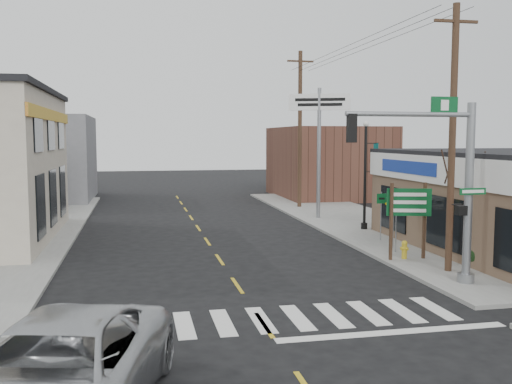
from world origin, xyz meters
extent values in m
plane|color=black|center=(0.00, 0.00, 0.00)|extent=(140.00, 140.00, 0.00)
cube|color=gray|center=(9.00, 13.00, 0.07)|extent=(6.00, 38.00, 0.13)
cube|color=gray|center=(-9.00, 13.00, 0.07)|extent=(6.00, 38.00, 0.13)
cube|color=gold|center=(0.00, 8.00, 0.01)|extent=(0.12, 56.00, 0.01)
cube|color=silver|center=(0.00, 0.40, 0.01)|extent=(11.00, 2.20, 0.01)
cube|color=brown|center=(12.00, 30.00, 2.80)|extent=(8.00, 10.00, 5.60)
cube|color=slate|center=(-11.00, 32.00, 3.20)|extent=(9.00, 10.00, 6.40)
imported|color=#B2B5B8|center=(-4.47, -4.37, 0.88)|extent=(4.36, 6.85, 1.76)
cylinder|color=gray|center=(7.20, 2.40, 3.00)|extent=(0.27, 0.27, 5.74)
cylinder|color=gray|center=(5.10, 2.40, 5.49)|extent=(4.21, 0.15, 0.15)
cube|color=black|center=(3.19, 2.40, 5.06)|extent=(0.27, 0.21, 0.86)
cube|color=#09461F|center=(7.20, 2.18, 3.10)|extent=(0.91, 0.04, 0.21)
cube|color=#09461F|center=(6.24, 2.40, 5.77)|extent=(0.91, 0.05, 0.53)
cube|color=black|center=(6.95, 2.35, 2.47)|extent=(0.31, 0.25, 0.31)
cube|color=#452F20|center=(6.30, 6.06, 1.60)|extent=(0.10, 0.10, 2.94)
cube|color=#452F20|center=(7.66, 6.06, 1.60)|extent=(0.10, 0.10, 2.94)
cube|color=#0E511A|center=(6.98, 6.00, 2.33)|extent=(1.68, 0.05, 1.05)
cylinder|color=gold|center=(6.90, 6.12, 0.41)|extent=(0.20, 0.20, 0.57)
sphere|color=gold|center=(6.90, 6.12, 0.73)|extent=(0.22, 0.22, 0.22)
cylinder|color=gray|center=(7.14, 7.39, 1.25)|extent=(0.05, 0.05, 2.24)
cube|color=#CCB100|center=(7.14, 7.36, 2.10)|extent=(0.95, 0.03, 0.95)
cylinder|color=black|center=(8.20, 13.22, 2.77)|extent=(0.14, 0.14, 5.28)
sphere|color=silver|center=(8.20, 13.22, 5.46)|extent=(0.28, 0.28, 0.28)
cube|color=#085350|center=(8.76, 13.22, 3.78)|extent=(0.02, 0.56, 1.42)
cylinder|color=gray|center=(7.17, 17.63, 3.87)|extent=(0.22, 0.22, 7.47)
cube|color=white|center=(7.17, 17.63, 6.81)|extent=(3.52, 0.18, 0.93)
cylinder|color=black|center=(8.91, 5.52, 1.75)|extent=(0.20, 0.20, 3.25)
ellipsoid|color=#1E3B17|center=(9.04, 4.13, 0.57)|extent=(1.17, 1.17, 0.88)
ellipsoid|color=black|center=(9.82, 5.72, 0.52)|extent=(1.05, 1.05, 0.78)
cylinder|color=#4B3D20|center=(7.50, 3.98, 4.70)|extent=(0.24, 0.24, 9.14)
cube|color=#4B3D20|center=(7.50, 3.98, 8.67)|extent=(1.59, 0.10, 0.10)
cylinder|color=#482E1F|center=(7.58, 22.98, 5.30)|extent=(0.27, 0.27, 10.34)
cube|color=#482E1F|center=(7.58, 22.98, 9.80)|extent=(1.80, 0.11, 0.11)
camera|label=1|loc=(-3.10, -13.84, 4.77)|focal=40.00mm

